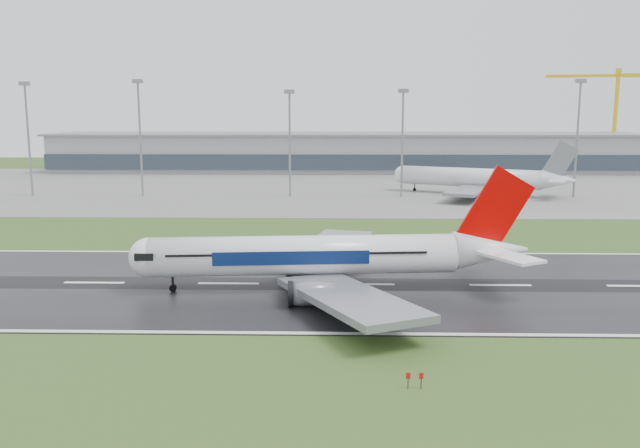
{
  "coord_description": "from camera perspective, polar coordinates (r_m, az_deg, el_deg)",
  "views": [
    {
      "loc": [
        -4.23,
        -94.57,
        25.44
      ],
      "look_at": [
        -6.72,
        12.0,
        7.0
      ],
      "focal_mm": 37.19,
      "sensor_mm": 36.0,
      "label": 1
    }
  ],
  "objects": [
    {
      "name": "floodmast_1",
      "position": [
        203.05,
        -15.2,
        6.95
      ],
      "size": [
        0.64,
        0.64,
        32.97
      ],
      "primitive_type": "cylinder",
      "color": "gray",
      "rests_on": "ground"
    },
    {
      "name": "runway",
      "position": [
        98.01,
        3.78,
        -5.22
      ],
      "size": [
        400.0,
        45.0,
        0.1
      ],
      "primitive_type": "cube",
      "color": "black",
      "rests_on": "ground"
    },
    {
      "name": "main_airliner",
      "position": [
        93.66,
        1.04,
        -0.62
      ],
      "size": [
        61.45,
        59.0,
        16.77
      ],
      "primitive_type": null,
      "rotation": [
        0.0,
        0.0,
        0.09
      ],
      "color": "white",
      "rests_on": "runway"
    },
    {
      "name": "floodmast_3",
      "position": [
        195.81,
        7.09,
        6.71
      ],
      "size": [
        0.64,
        0.64,
        30.19
      ],
      "primitive_type": "cylinder",
      "color": "gray",
      "rests_on": "ground"
    },
    {
      "name": "tower_crane",
      "position": [
        318.75,
        24.05,
        8.27
      ],
      "size": [
        42.76,
        12.54,
        42.98
      ],
      "primitive_type": null,
      "rotation": [
        0.0,
        0.0,
        -0.24
      ],
      "color": "yellow",
      "rests_on": "ground"
    },
    {
      "name": "floodmast_0",
      "position": [
        214.83,
        -23.78,
        6.52
      ],
      "size": [
        0.64,
        0.64,
        32.33
      ],
      "primitive_type": "cylinder",
      "color": "gray",
      "rests_on": "ground"
    },
    {
      "name": "ground",
      "position": [
        98.02,
        3.78,
        -5.25
      ],
      "size": [
        520.0,
        520.0,
        0.0
      ],
      "primitive_type": "plane",
      "color": "#2D4A1B",
      "rests_on": "ground"
    },
    {
      "name": "floodmast_2",
      "position": [
        195.31,
        -2.62,
        6.74
      ],
      "size": [
        0.64,
        0.64,
        29.97
      ],
      "primitive_type": "cylinder",
      "color": "gray",
      "rests_on": "ground"
    },
    {
      "name": "floodmast_4",
      "position": [
        206.95,
        21.24,
        6.67
      ],
      "size": [
        0.64,
        0.64,
        32.91
      ],
      "primitive_type": "cylinder",
      "color": "gray",
      "rests_on": "ground"
    },
    {
      "name": "apron",
      "position": [
        221.07,
        2.43,
        3.21
      ],
      "size": [
        400.0,
        130.0,
        0.08
      ],
      "primitive_type": "cube",
      "color": "slate",
      "rests_on": "ground"
    },
    {
      "name": "terminal",
      "position": [
        280.17,
        2.21,
        6.14
      ],
      "size": [
        240.0,
        36.0,
        15.0
      ],
      "primitive_type": "cube",
      "color": "gray",
      "rests_on": "ground"
    },
    {
      "name": "parked_airliner",
      "position": [
        205.88,
        13.41,
        4.74
      ],
      "size": [
        71.52,
        69.59,
        16.22
      ],
      "primitive_type": null,
      "rotation": [
        0.0,
        0.0,
        -0.42
      ],
      "color": "silver",
      "rests_on": "apron"
    }
  ]
}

